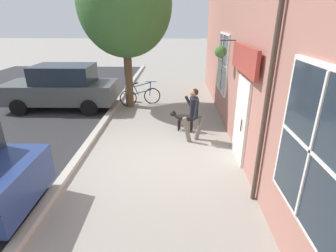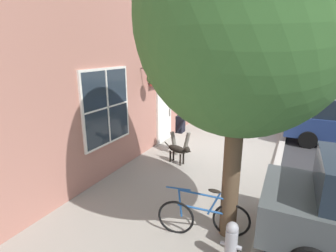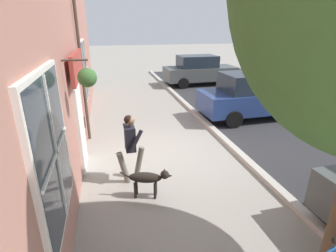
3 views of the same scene
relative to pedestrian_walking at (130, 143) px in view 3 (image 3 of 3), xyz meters
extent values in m
plane|color=gray|center=(1.04, 1.05, -0.95)|extent=(90.00, 90.00, 0.00)
cube|color=#B2ADA3|center=(3.04, 1.05, -0.89)|extent=(0.20, 28.00, 0.12)
cube|color=#B27566|center=(-1.31, 1.05, 1.63)|extent=(0.30, 18.00, 5.17)
cube|color=white|center=(-1.14, 0.99, 0.10)|extent=(0.10, 1.10, 2.10)
cube|color=#232D38|center=(-1.11, 0.99, 0.05)|extent=(0.03, 0.90, 1.90)
cylinder|color=#47382D|center=(-1.05, 1.34, 0.10)|extent=(0.03, 0.03, 0.30)
cube|color=#AD3D33|center=(-1.04, 0.99, 1.60)|extent=(0.08, 2.20, 0.60)
cylinder|color=#47382D|center=(-1.08, 2.72, 1.38)|extent=(0.09, 0.09, 4.65)
cylinder|color=#47382D|center=(-0.92, -0.54, 1.90)|extent=(0.44, 0.04, 0.04)
cylinder|color=#47382D|center=(-0.74, -0.54, 1.72)|extent=(0.01, 0.01, 0.34)
cone|color=#2D2823|center=(-0.74, -0.54, 1.50)|extent=(0.32, 0.32, 0.18)
sphere|color=#3D6B33|center=(-0.74, -0.54, 1.59)|extent=(0.34, 0.34, 0.34)
cube|color=white|center=(-1.14, -2.29, 1.00)|extent=(0.08, 1.82, 2.02)
cube|color=#232D38|center=(-1.11, -2.29, 1.00)|extent=(0.03, 1.70, 1.90)
cube|color=white|center=(-1.09, -2.29, 1.00)|extent=(0.04, 0.04, 1.90)
cube|color=white|center=(-1.09, -2.29, 1.00)|extent=(0.04, 1.70, 0.04)
cube|color=white|center=(-1.14, 4.37, 1.00)|extent=(0.08, 1.82, 2.02)
cube|color=#232D38|center=(-1.11, 4.37, 1.00)|extent=(0.03, 1.70, 1.90)
cube|color=white|center=(-1.09, 4.37, 1.00)|extent=(0.04, 0.04, 1.90)
cube|color=white|center=(-1.09, 4.37, 1.00)|extent=(0.04, 1.70, 0.04)
cylinder|color=#6B665B|center=(0.19, 0.09, -0.56)|extent=(0.29, 0.14, 0.78)
cylinder|color=#6B665B|center=(-0.19, -0.09, -0.56)|extent=(0.29, 0.14, 0.78)
cube|color=black|center=(0.00, 0.00, 0.10)|extent=(0.23, 0.35, 0.56)
sphere|color=#936B4C|center=(0.02, 0.00, 0.53)|extent=(0.21, 0.21, 0.21)
sphere|color=black|center=(-0.01, 0.00, 0.55)|extent=(0.20, 0.20, 0.20)
cylinder|color=black|center=(-0.05, 0.23, 0.10)|extent=(0.16, 0.09, 0.57)
cylinder|color=black|center=(0.10, -0.23, 0.12)|extent=(0.33, 0.09, 0.52)
ellipsoid|color=black|center=(0.21, -0.73, -0.49)|extent=(0.73, 0.44, 0.22)
cylinder|color=black|center=(0.43, -0.73, -0.77)|extent=(0.06, 0.06, 0.36)
cylinder|color=black|center=(0.38, -0.86, -0.77)|extent=(0.06, 0.06, 0.36)
cylinder|color=black|center=(0.03, -0.60, -0.77)|extent=(0.06, 0.06, 0.36)
cylinder|color=black|center=(-0.01, -0.74, -0.77)|extent=(0.06, 0.06, 0.36)
sphere|color=black|center=(0.60, -0.85, -0.41)|extent=(0.18, 0.18, 0.18)
cone|color=black|center=(0.70, -0.89, -0.43)|extent=(0.12, 0.12, 0.09)
cone|color=black|center=(0.60, -0.80, -0.32)|extent=(0.06, 0.06, 0.07)
cone|color=black|center=(0.57, -0.90, -0.32)|extent=(0.06, 0.06, 0.07)
cylinder|color=black|center=(-0.20, -0.60, -0.44)|extent=(0.21, 0.10, 0.14)
cube|color=navy|center=(5.18, 3.42, -0.26)|extent=(4.33, 1.84, 0.76)
cube|color=#1E2833|center=(4.97, 3.42, 0.46)|extent=(2.26, 1.59, 0.68)
cylinder|color=black|center=(6.50, 4.32, -0.64)|extent=(0.62, 0.19, 0.62)
cylinder|color=black|center=(6.53, 2.56, -0.64)|extent=(0.62, 0.19, 0.62)
cylinder|color=black|center=(3.83, 4.28, -0.64)|extent=(0.62, 0.19, 0.62)
cylinder|color=black|center=(3.86, 2.52, -0.64)|extent=(0.62, 0.19, 0.62)
cube|color=#474C4C|center=(5.21, 9.76, -0.26)|extent=(4.33, 1.84, 0.76)
cube|color=#1E2833|center=(5.00, 9.76, 0.46)|extent=(2.26, 1.59, 0.68)
cylinder|color=black|center=(6.53, 10.67, -0.64)|extent=(0.62, 0.19, 0.62)
cylinder|color=black|center=(6.56, 8.91, -0.64)|extent=(0.62, 0.19, 0.62)
cylinder|color=black|center=(3.87, 10.62, -0.64)|extent=(0.62, 0.19, 0.62)
cylinder|color=black|center=(3.90, 8.86, -0.64)|extent=(0.62, 0.19, 0.62)
camera|label=1|loc=(0.51, 7.17, 2.46)|focal=28.00mm
camera|label=2|loc=(3.32, -7.61, 2.44)|focal=28.00mm
camera|label=3|loc=(-0.42, -5.40, 2.45)|focal=28.00mm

